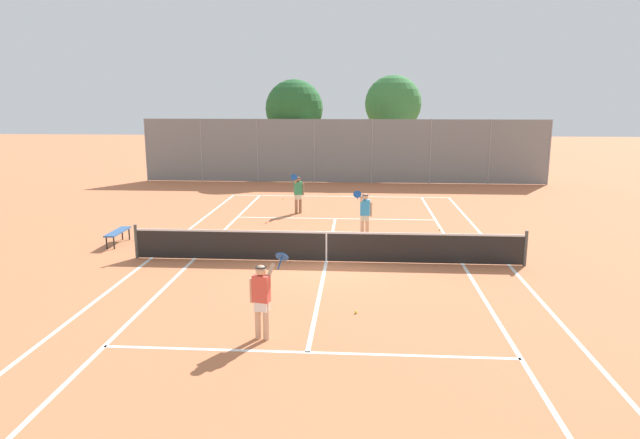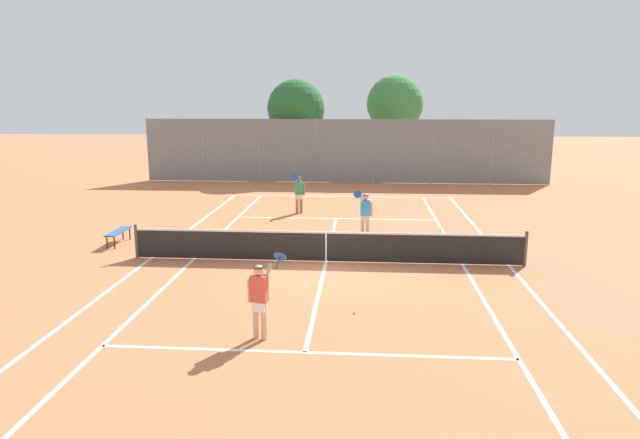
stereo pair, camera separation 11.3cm
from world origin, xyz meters
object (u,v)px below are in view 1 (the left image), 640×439
player_far_left (298,192)px  player_far_right (365,212)px  loose_tennis_ball_2 (440,230)px  tree_behind_left (295,110)px  loose_tennis_ball_3 (356,312)px  tree_behind_right (394,105)px  loose_tennis_ball_0 (267,235)px  player_near_side (262,296)px  loose_tennis_ball_1 (283,199)px  tennis_net (326,246)px  courtside_bench (118,233)px

player_far_left → player_far_right: bearing=-56.2°
loose_tennis_ball_2 → tree_behind_left: (-7.10, 14.29, 4.16)m
loose_tennis_ball_3 → tree_behind_right: bearing=84.9°
loose_tennis_ball_0 → tree_behind_left: bearing=92.6°
player_near_side → tree_behind_left: size_ratio=0.29×
player_far_left → loose_tennis_ball_2: 6.48m
loose_tennis_ball_0 → loose_tennis_ball_2: (6.39, 1.32, 0.00)m
player_far_left → player_far_right: same height
loose_tennis_ball_1 → loose_tennis_ball_3: size_ratio=1.00×
tennis_net → player_far_left: player_far_left is taller
player_near_side → player_far_right: (2.18, 8.97, 0.00)m
player_near_side → loose_tennis_ball_3: player_near_side is taller
loose_tennis_ball_0 → loose_tennis_ball_2: bearing=11.6°
loose_tennis_ball_0 → courtside_bench: size_ratio=0.04×
player_far_right → loose_tennis_ball_3: 7.48m
player_near_side → loose_tennis_ball_0: player_near_side is taller
player_near_side → loose_tennis_ball_0: bearing=98.5°
player_near_side → tree_behind_right: tree_behind_right is taller
player_near_side → loose_tennis_ball_1: 16.76m
courtside_bench → loose_tennis_ball_0: bearing=17.4°
loose_tennis_ball_1 → tree_behind_left: tree_behind_left is taller
tennis_net → player_near_side: size_ratio=6.76×
player_near_side → loose_tennis_ball_0: size_ratio=26.88×
loose_tennis_ball_0 → player_far_right: bearing=-0.1°
player_near_side → loose_tennis_ball_3: bearing=38.8°
player_far_right → loose_tennis_ball_2: size_ratio=26.88×
tree_behind_right → player_far_left: bearing=-110.8°
courtside_bench → tree_behind_right: (10.36, 18.36, 4.07)m
player_far_right → loose_tennis_ball_1: 8.68m
player_far_right → loose_tennis_ball_1: size_ratio=26.88×
player_far_left → loose_tennis_ball_2: bearing=-27.2°
player_near_side → tree_behind_left: (-2.06, 24.58, 3.27)m
tennis_net → loose_tennis_ball_0: tennis_net is taller
loose_tennis_ball_1 → loose_tennis_ball_2: same height
player_near_side → loose_tennis_ball_1: size_ratio=26.88×
player_far_right → loose_tennis_ball_2: 3.28m
player_far_right → loose_tennis_ball_3: (-0.25, -7.42, -0.89)m
loose_tennis_ball_3 → player_far_right: bearing=88.1°
courtside_bench → tree_behind_left: 18.05m
loose_tennis_ball_2 → loose_tennis_ball_3: size_ratio=1.00×
player_far_left → loose_tennis_ball_3: (2.60, -11.68, -0.89)m
loose_tennis_ball_1 → courtside_bench: size_ratio=0.04×
player_near_side → tree_behind_right: size_ratio=0.28×
player_far_right → loose_tennis_ball_1: bearing=117.4°
tree_behind_right → loose_tennis_ball_1: bearing=-122.8°
loose_tennis_ball_2 → courtside_bench: 11.67m
player_far_right → tree_behind_left: bearing=105.2°
player_far_right → courtside_bench: 8.59m
loose_tennis_ball_0 → tree_behind_left: (-0.71, 15.60, 4.16)m
loose_tennis_ball_1 → loose_tennis_ball_3: bearing=-76.1°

